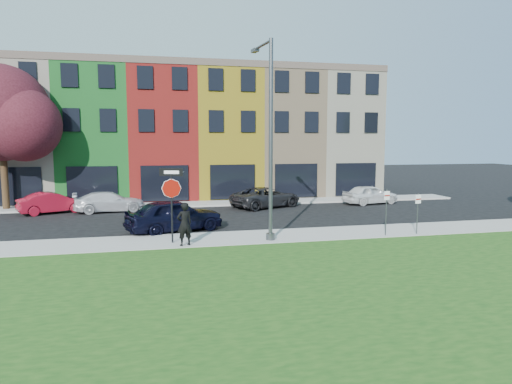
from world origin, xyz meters
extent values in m
plane|color=black|center=(0.00, 0.00, 0.00)|extent=(120.00, 120.00, 0.00)
cube|color=#989690|center=(2.00, 3.00, 0.06)|extent=(40.00, 3.00, 0.12)
cube|color=#989690|center=(-3.00, 15.00, 0.06)|extent=(40.00, 2.40, 0.12)
cube|color=beige|center=(-15.00, 21.20, 5.00)|extent=(5.00, 10.00, 10.00)
cube|color=green|center=(-10.00, 21.20, 5.00)|extent=(5.00, 10.00, 10.00)
cube|color=red|center=(-5.00, 21.20, 5.00)|extent=(5.00, 10.00, 10.00)
cube|color=gold|center=(0.00, 21.20, 5.00)|extent=(5.00, 10.00, 10.00)
cube|color=tan|center=(5.00, 21.20, 5.00)|extent=(5.00, 10.00, 10.00)
cube|color=beige|center=(10.00, 21.20, 5.00)|extent=(5.00, 10.00, 10.00)
cube|color=black|center=(-2.50, 16.14, 1.50)|extent=(30.00, 0.12, 2.60)
cylinder|color=black|center=(-5.07, 2.57, 1.73)|extent=(0.08, 0.08, 3.22)
cylinder|color=white|center=(-5.07, 2.55, 2.53)|extent=(0.82, 0.31, 0.86)
cylinder|color=maroon|center=(-5.07, 2.53, 2.53)|extent=(0.78, 0.28, 0.82)
cube|color=black|center=(-5.07, 2.55, 3.24)|extent=(1.01, 0.38, 0.34)
cube|color=white|center=(-5.07, 2.52, 3.24)|extent=(0.63, 0.23, 0.14)
imported|color=black|center=(-4.57, 1.90, 1.05)|extent=(0.95, 0.86, 1.87)
imported|color=black|center=(-4.83, 5.64, 0.83)|extent=(5.18, 6.18, 1.66)
imported|color=maroon|center=(-12.08, 13.25, 0.67)|extent=(4.54, 5.18, 1.35)
imported|color=silver|center=(-8.62, 13.10, 0.65)|extent=(3.18, 5.04, 1.30)
imported|color=black|center=(1.75, 12.73, 0.70)|extent=(6.14, 6.80, 1.40)
imported|color=silver|center=(9.50, 12.65, 0.70)|extent=(3.01, 4.64, 1.39)
cylinder|color=#484B4D|center=(-0.70, 2.17, 4.57)|extent=(0.18, 0.18, 8.90)
cylinder|color=#484B4D|center=(-0.70, 2.17, 0.27)|extent=(0.40, 0.40, 0.30)
cylinder|color=#484B4D|center=(-0.81, 3.16, 8.92)|extent=(0.35, 2.00, 0.12)
cube|color=#484B4D|center=(-0.94, 4.26, 8.87)|extent=(0.31, 0.58, 0.16)
cylinder|color=#484B4D|center=(4.89, 1.90, 1.23)|extent=(0.05, 0.05, 2.22)
cube|color=white|center=(4.89, 1.87, 2.03)|extent=(0.32, 0.09, 0.42)
cube|color=maroon|center=(4.89, 1.85, 2.03)|extent=(0.31, 0.08, 0.06)
cylinder|color=#484B4D|center=(6.55, 1.90, 1.10)|extent=(0.05, 0.05, 1.96)
cube|color=white|center=(6.55, 1.87, 1.81)|extent=(0.32, 0.08, 0.42)
cube|color=maroon|center=(6.55, 1.85, 1.81)|extent=(0.32, 0.07, 0.06)
cylinder|color=#301F10|center=(-15.33, 15.18, 2.15)|extent=(0.44, 0.44, 4.07)
sphere|color=black|center=(-15.33, 15.18, 6.37)|extent=(6.22, 6.22, 6.22)
sphere|color=black|center=(-13.77, 14.25, 5.59)|extent=(4.67, 4.67, 4.67)
sphere|color=black|center=(-15.02, 15.81, 7.46)|extent=(3.73, 3.73, 3.73)
camera|label=1|loc=(-5.84, -17.51, 4.64)|focal=32.00mm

